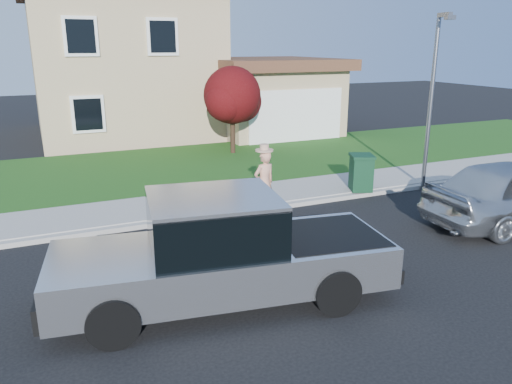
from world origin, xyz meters
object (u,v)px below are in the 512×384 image
trash_bin (361,172)px  woman (264,182)px  ornamental_tree (233,98)px  street_lamp (433,93)px  pickup_truck (222,253)px

trash_bin → woman: bearing=-149.2°
ornamental_tree → street_lamp: size_ratio=0.66×
pickup_truck → trash_bin: size_ratio=5.73×
pickup_truck → ornamental_tree: (4.53, 11.06, 1.39)m
woman → pickup_truck: bearing=42.9°
ornamental_tree → street_lamp: bearing=-63.8°
trash_bin → street_lamp: (2.05, -0.40, 2.25)m
woman → ornamental_tree: bearing=-118.6°
pickup_truck → street_lamp: street_lamp is taller
pickup_truck → ornamental_tree: bearing=76.1°
pickup_truck → woman: 4.66m
pickup_truck → trash_bin: bearing=44.7°
woman → ornamental_tree: (1.95, 7.18, 1.39)m
woman → street_lamp: 5.81m
pickup_truck → ornamental_tree: ornamental_tree is taller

